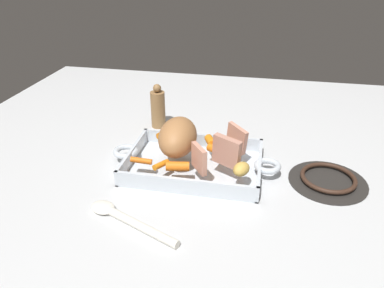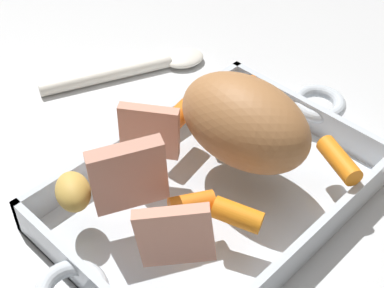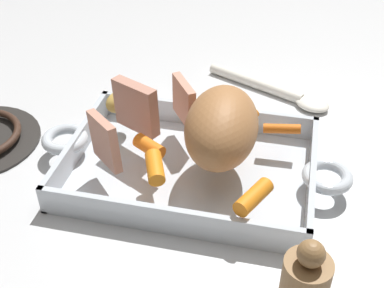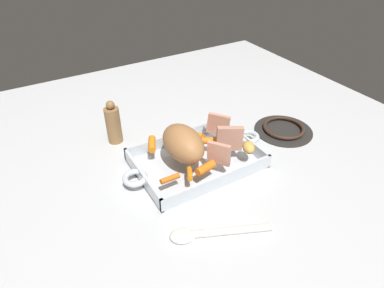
{
  "view_description": "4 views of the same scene",
  "coord_description": "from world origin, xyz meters",
  "views": [
    {
      "loc": [
        0.16,
        -0.83,
        0.53
      ],
      "look_at": [
        -0.0,
        -0.02,
        0.08
      ],
      "focal_mm": 34.15,
      "sensor_mm": 36.0,
      "label": 1
    },
    {
      "loc": [
        0.33,
        0.29,
        0.49
      ],
      "look_at": [
        0.01,
        -0.02,
        0.08
      ],
      "focal_mm": 54.16,
      "sensor_mm": 36.0,
      "label": 2
    },
    {
      "loc": [
        -0.13,
        0.56,
        0.49
      ],
      "look_at": [
        -0.0,
        0.0,
        0.06
      ],
      "focal_mm": 47.69,
      "sensor_mm": 36.0,
      "label": 3
    },
    {
      "loc": [
        -0.4,
        -0.66,
        0.63
      ],
      "look_at": [
        -0.01,
        0.0,
        0.07
      ],
      "focal_mm": 30.98,
      "sensor_mm": 36.0,
      "label": 4
    }
  ],
  "objects": [
    {
      "name": "roasting_dish",
      "position": [
        0.0,
        0.0,
        0.01
      ],
      "size": [
        0.46,
        0.25,
        0.04
      ],
      "color": "silver",
      "rests_on": "ground_plane"
    },
    {
      "name": "baby_carrot_center_left",
      "position": [
        -0.07,
        -0.08,
        0.05
      ],
      "size": [
        0.04,
        0.05,
        0.02
      ],
      "primitive_type": "cylinder",
      "rotation": [
        1.47,
        0.0,
        5.81
      ],
      "color": "orange",
      "rests_on": "roasting_dish"
    },
    {
      "name": "baby_carrot_center_right",
      "position": [
        -0.12,
        -0.07,
        0.05
      ],
      "size": [
        0.06,
        0.02,
        0.02
      ],
      "primitive_type": "cylinder",
      "rotation": [
        1.49,
        0.0,
        4.78
      ],
      "color": "orange",
      "rests_on": "roasting_dish"
    },
    {
      "name": "ground_plane",
      "position": [
        0.0,
        0.0,
        0.0
      ],
      "size": [
        1.64,
        1.64,
        0.0
      ],
      "primitive_type": "plane",
      "color": "silver"
    },
    {
      "name": "baby_carrot_long",
      "position": [
        0.03,
        0.06,
        0.06
      ],
      "size": [
        0.04,
        0.06,
        0.03
      ],
      "primitive_type": "cylinder",
      "rotation": [
        1.48,
        0.0,
        0.39
      ],
      "color": "orange",
      "rests_on": "roasting_dish"
    },
    {
      "name": "baby_carrot_southwest",
      "position": [
        -0.1,
        0.09,
        0.05
      ],
      "size": [
        0.05,
        0.07,
        0.02
      ],
      "primitive_type": "cylinder",
      "rotation": [
        1.6,
        0.0,
        5.83
      ],
      "color": "orange",
      "rests_on": "roasting_dish"
    },
    {
      "name": "serving_spoon",
      "position": [
        -0.11,
        -0.25,
        0.01
      ],
      "size": [
        0.24,
        0.13,
        0.02
      ],
      "rotation": [
        0.0,
        0.0,
        2.73
      ],
      "color": "white",
      "rests_on": "ground_plane"
    },
    {
      "name": "baby_carrot_short",
      "position": [
        -0.02,
        -0.09,
        0.06
      ],
      "size": [
        0.06,
        0.03,
        0.02
      ],
      "primitive_type": "cylinder",
      "rotation": [
        1.59,
        0.0,
        1.77
      ],
      "color": "orange",
      "rests_on": "roasting_dish"
    },
    {
      "name": "baby_carrot_northwest",
      "position": [
        0.05,
        0.02,
        0.05
      ],
      "size": [
        0.05,
        0.04,
        0.02
      ],
      "primitive_type": "cylinder",
      "rotation": [
        1.54,
        0.0,
        1.05
      ],
      "color": "orange",
      "rests_on": "roasting_dish"
    },
    {
      "name": "roast_slice_thick",
      "position": [
        0.11,
        0.05,
        0.08
      ],
      "size": [
        0.06,
        0.06,
        0.08
      ],
      "primitive_type": "cube",
      "rotation": [
        0.11,
        0.0,
        0.81
      ],
      "color": "tan",
      "rests_on": "roasting_dish"
    },
    {
      "name": "roast_slice_thin",
      "position": [
        0.09,
        -0.04,
        0.08
      ],
      "size": [
        0.08,
        0.05,
        0.08
      ],
      "primitive_type": "cube",
      "rotation": [
        -0.04,
        0.0,
        4.24
      ],
      "color": "tan",
      "rests_on": "roasting_dish"
    },
    {
      "name": "pork_roast",
      "position": [
        -0.04,
        0.0,
        0.09
      ],
      "size": [
        0.11,
        0.16,
        0.1
      ],
      "primitive_type": "ellipsoid",
      "rotation": [
        0.0,
        0.0,
        1.61
      ],
      "color": "#A97042",
      "rests_on": "roasting_dish"
    },
    {
      "name": "potato_corner",
      "position": [
        0.13,
        -0.08,
        0.06
      ],
      "size": [
        0.05,
        0.06,
        0.03
      ],
      "primitive_type": "ellipsoid",
      "rotation": [
        0.0,
        0.0,
        1.12
      ],
      "color": "gold",
      "rests_on": "roasting_dish"
    },
    {
      "name": "roast_slice_outer",
      "position": [
        0.03,
        -0.07,
        0.08
      ],
      "size": [
        0.05,
        0.06,
        0.07
      ],
      "primitive_type": "cube",
      "rotation": [
        0.02,
        0.0,
        3.75
      ],
      "color": "tan",
      "rests_on": "roasting_dish"
    }
  ]
}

